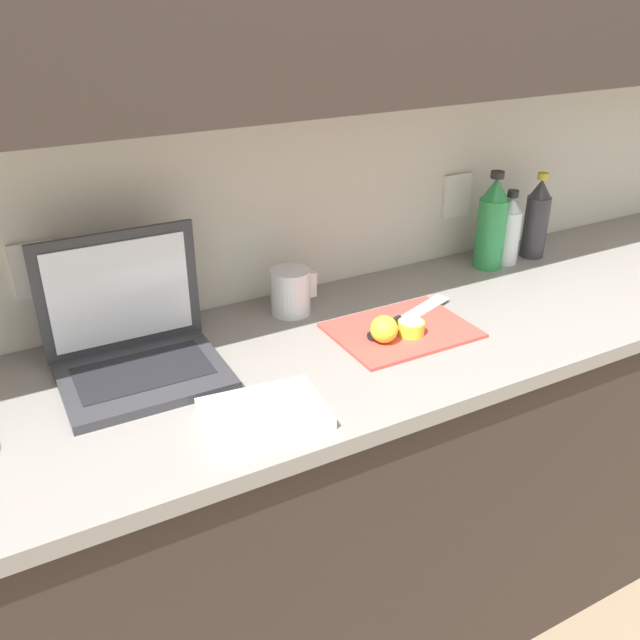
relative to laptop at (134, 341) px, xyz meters
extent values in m
plane|color=#847056|center=(0.68, -0.11, -0.99)|extent=(12.00, 12.00, 0.00)
cube|color=silver|center=(0.68, 0.22, 0.31)|extent=(5.20, 0.06, 2.60)
cube|color=white|center=(-0.14, 0.19, 0.12)|extent=(0.09, 0.01, 0.12)
cube|color=white|center=(0.97, 0.19, 0.12)|extent=(0.09, 0.01, 0.12)
cube|color=#332823|center=(0.68, -0.11, -0.55)|extent=(2.48, 0.57, 0.89)
cube|color=gray|center=(0.68, -0.11, -0.08)|extent=(2.55, 0.61, 0.03)
cube|color=#333338|center=(0.00, -0.05, -0.05)|extent=(0.32, 0.26, 0.02)
cube|color=black|center=(0.00, -0.05, -0.04)|extent=(0.26, 0.15, 0.00)
cube|color=#333338|center=(0.00, 0.08, 0.08)|extent=(0.33, 0.01, 0.26)
cube|color=white|center=(0.00, 0.07, 0.08)|extent=(0.29, 0.01, 0.22)
cube|color=#D1473D|center=(0.57, -0.13, -0.06)|extent=(0.31, 0.23, 0.01)
cube|color=silver|center=(0.67, -0.07, -0.05)|extent=(0.19, 0.10, 0.00)
cylinder|color=black|center=(0.53, -0.13, -0.05)|extent=(0.11, 0.06, 0.02)
cylinder|color=yellow|center=(0.58, -0.16, -0.04)|extent=(0.06, 0.06, 0.03)
cylinder|color=#F4EAA3|center=(0.58, -0.16, -0.03)|extent=(0.05, 0.05, 0.00)
sphere|color=yellow|center=(0.50, -0.16, -0.03)|extent=(0.06, 0.06, 0.06)
cylinder|color=#333338|center=(1.17, 0.08, 0.02)|extent=(0.07, 0.07, 0.18)
cone|color=#333338|center=(1.17, 0.08, 0.14)|extent=(0.06, 0.06, 0.05)
cylinder|color=gold|center=(1.17, 0.08, 0.17)|extent=(0.03, 0.03, 0.02)
cylinder|color=silver|center=(1.07, 0.08, 0.01)|extent=(0.07, 0.07, 0.15)
cone|color=silver|center=(1.07, 0.08, 0.11)|extent=(0.06, 0.06, 0.04)
cylinder|color=black|center=(1.07, 0.08, 0.13)|extent=(0.03, 0.03, 0.02)
cylinder|color=#2D934C|center=(1.00, 0.08, 0.03)|extent=(0.08, 0.08, 0.19)
cone|color=#2D934C|center=(1.00, 0.08, 0.16)|extent=(0.07, 0.07, 0.06)
cylinder|color=black|center=(1.00, 0.08, 0.20)|extent=(0.04, 0.04, 0.02)
cylinder|color=silver|center=(0.40, 0.08, -0.01)|extent=(0.10, 0.10, 0.11)
cube|color=silver|center=(0.45, 0.08, 0.00)|extent=(0.02, 0.01, 0.06)
cube|color=silver|center=(0.16, -0.29, -0.05)|extent=(0.24, 0.18, 0.02)
camera|label=1|loc=(-0.24, -1.24, 0.66)|focal=38.00mm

